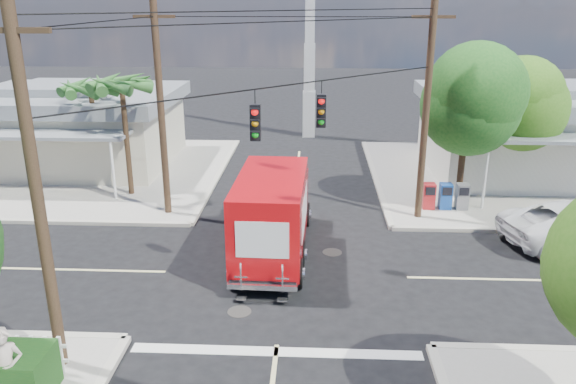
{
  "coord_description": "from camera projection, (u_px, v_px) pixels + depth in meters",
  "views": [
    {
      "loc": [
        0.91,
        -16.6,
        8.56
      ],
      "look_at": [
        0.0,
        2.0,
        2.2
      ],
      "focal_mm": 35.0,
      "sensor_mm": 36.0,
      "label": 1
    }
  ],
  "objects": [
    {
      "name": "ground",
      "position": [
        285.0,
        275.0,
        18.5
      ],
      "size": [
        120.0,
        120.0,
        0.0
      ],
      "primitive_type": "plane",
      "color": "black",
      "rests_on": "ground"
    },
    {
      "name": "sidewalk_ne",
      "position": [
        512.0,
        179.0,
        28.25
      ],
      "size": [
        14.12,
        14.12,
        0.14
      ],
      "color": "#9C978D",
      "rests_on": "ground"
    },
    {
      "name": "sidewalk_nw",
      "position": [
        88.0,
        172.0,
        29.26
      ],
      "size": [
        14.12,
        14.12,
        0.14
      ],
      "color": "#9C978D",
      "rests_on": "ground"
    },
    {
      "name": "road_markings",
      "position": [
        282.0,
        297.0,
        17.1
      ],
      "size": [
        32.0,
        32.0,
        0.01
      ],
      "color": "beige",
      "rests_on": "ground"
    },
    {
      "name": "building_ne",
      "position": [
        543.0,
        130.0,
        28.48
      ],
      "size": [
        11.8,
        10.2,
        4.5
      ],
      "color": "white",
      "rests_on": "sidewalk_ne"
    },
    {
      "name": "building_nw",
      "position": [
        75.0,
        125.0,
        30.11
      ],
      "size": [
        10.8,
        10.2,
        4.3
      ],
      "color": "beige",
      "rests_on": "sidewalk_nw"
    },
    {
      "name": "radio_tower",
      "position": [
        310.0,
        49.0,
        35.55
      ],
      "size": [
        0.8,
        0.8,
        17.0
      ],
      "color": "silver",
      "rests_on": "ground"
    },
    {
      "name": "tree_ne_front",
      "position": [
        469.0,
        98.0,
        23.01
      ],
      "size": [
        4.21,
        4.14,
        6.66
      ],
      "color": "#422D1C",
      "rests_on": "sidewalk_ne"
    },
    {
      "name": "tree_ne_back",
      "position": [
        514.0,
        104.0,
        25.16
      ],
      "size": [
        3.77,
        3.66,
        5.82
      ],
      "color": "#422D1C",
      "rests_on": "sidewalk_ne"
    },
    {
      "name": "palm_nw_front",
      "position": [
        122.0,
        86.0,
        24.3
      ],
      "size": [
        3.01,
        3.08,
        5.59
      ],
      "color": "#422D1C",
      "rests_on": "sidewalk_nw"
    },
    {
      "name": "palm_nw_back",
      "position": [
        90.0,
        89.0,
        25.93
      ],
      "size": [
        3.01,
        3.08,
        5.19
      ],
      "color": "#422D1C",
      "rests_on": "sidewalk_nw"
    },
    {
      "name": "utility_poles",
      "position": [
        240.0,
        125.0,
        18.57
      ],
      "size": [
        12.0,
        10.68,
        9.0
      ],
      "color": "#473321",
      "rests_on": "ground"
    },
    {
      "name": "vending_boxes",
      "position": [
        445.0,
        196.0,
        23.83
      ],
      "size": [
        1.9,
        0.5,
        1.1
      ],
      "color": "#B31C20",
      "rests_on": "sidewalk_ne"
    },
    {
      "name": "delivery_truck",
      "position": [
        273.0,
        213.0,
        19.53
      ],
      "size": [
        2.48,
        7.2,
        3.08
      ],
      "color": "black",
      "rests_on": "ground"
    },
    {
      "name": "pedestrian",
      "position": [
        7.0,
        369.0,
        12.0
      ],
      "size": [
        0.81,
        0.66,
        1.93
      ],
      "primitive_type": "imported",
      "rotation": [
        0.0,
        0.0,
        0.32
      ],
      "color": "beige",
      "rests_on": "sidewalk_sw"
    }
  ]
}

